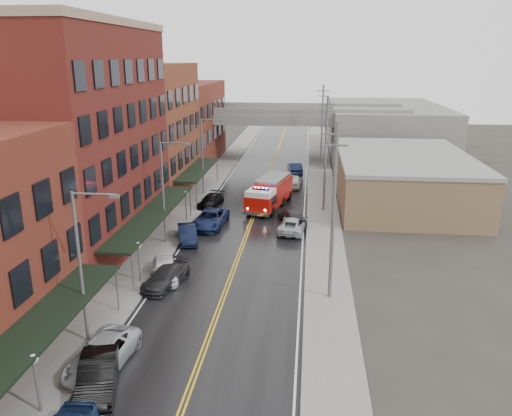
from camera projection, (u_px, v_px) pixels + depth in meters
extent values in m
cube|color=black|center=(250.00, 224.00, 48.98)|extent=(11.00, 160.00, 0.02)
cube|color=slate|center=(178.00, 221.00, 49.71)|extent=(3.00, 160.00, 0.15)
cube|color=slate|center=(325.00, 226.00, 48.21)|extent=(3.00, 160.00, 0.15)
cube|color=gray|center=(194.00, 221.00, 49.54)|extent=(0.30, 160.00, 0.15)
cube|color=gray|center=(308.00, 225.00, 48.38)|extent=(0.30, 160.00, 0.15)
cube|color=#591B17|center=(80.00, 142.00, 41.06)|extent=(9.00, 20.00, 18.00)
cube|color=brown|center=(148.00, 130.00, 58.14)|extent=(9.00, 15.00, 15.00)
cube|color=#622D19|center=(185.00, 124.00, 75.22)|extent=(9.00, 20.00, 12.00)
cube|color=#876548|center=(402.00, 179.00, 56.11)|extent=(14.00, 22.00, 5.00)
cube|color=slate|center=(384.00, 129.00, 83.99)|extent=(18.00, 30.00, 8.00)
cube|color=black|center=(33.00, 332.00, 24.15)|extent=(2.60, 16.00, 0.18)
cylinder|color=slate|center=(117.00, 291.00, 31.70)|extent=(0.10, 0.10, 3.00)
cube|color=black|center=(153.00, 214.00, 42.22)|extent=(2.60, 18.00, 0.18)
cylinder|color=slate|center=(132.00, 273.00, 34.36)|extent=(0.10, 0.10, 3.00)
cylinder|color=slate|center=(190.00, 203.00, 50.72)|extent=(0.10, 0.10, 3.00)
cube|color=black|center=(198.00, 169.00, 58.86)|extent=(2.60, 13.00, 0.18)
cylinder|color=slate|center=(196.00, 195.00, 53.38)|extent=(0.10, 0.10, 3.00)
cylinder|color=slate|center=(217.00, 171.00, 64.98)|extent=(0.10, 0.10, 3.00)
cylinder|color=#59595B|center=(38.00, 388.00, 22.61)|extent=(0.14, 0.14, 2.80)
sphere|color=silver|center=(33.00, 359.00, 22.17)|extent=(0.44, 0.44, 0.44)
cylinder|color=#59595B|center=(139.00, 265.00, 35.92)|extent=(0.14, 0.14, 2.80)
sphere|color=silver|center=(138.00, 245.00, 35.48)|extent=(0.44, 0.44, 0.44)
cylinder|color=#59595B|center=(186.00, 208.00, 49.23)|extent=(0.14, 0.14, 2.80)
sphere|color=silver|center=(186.00, 194.00, 48.79)|extent=(0.44, 0.44, 0.44)
cylinder|color=#59595B|center=(81.00, 270.00, 27.45)|extent=(0.18, 0.18, 9.00)
cylinder|color=#59595B|center=(94.00, 194.00, 26.04)|extent=(2.40, 0.12, 0.12)
cube|color=#59595B|center=(114.00, 196.00, 25.95)|extent=(0.50, 0.22, 0.18)
cylinder|color=#59595B|center=(163.00, 194.00, 42.66)|extent=(0.18, 0.18, 9.00)
cylinder|color=#59595B|center=(174.00, 143.00, 41.25)|extent=(2.40, 0.12, 0.12)
cube|color=#59595B|center=(187.00, 145.00, 41.17)|extent=(0.50, 0.22, 0.18)
cylinder|color=#59595B|center=(202.00, 158.00, 57.87)|extent=(0.18, 0.18, 9.00)
cylinder|color=#59595B|center=(212.00, 120.00, 56.47)|extent=(2.40, 0.12, 0.12)
cube|color=#59595B|center=(221.00, 121.00, 56.38)|extent=(0.50, 0.22, 0.18)
cylinder|color=#59595B|center=(333.00, 214.00, 32.22)|extent=(0.24, 0.24, 12.00)
cube|color=#59595B|center=(337.00, 134.00, 30.70)|extent=(1.80, 0.12, 0.12)
cube|color=#59595B|center=(336.00, 145.00, 30.91)|extent=(1.40, 0.12, 0.12)
cylinder|color=#59595B|center=(325.00, 156.00, 51.24)|extent=(0.24, 0.24, 12.00)
cube|color=#59595B|center=(328.00, 104.00, 49.72)|extent=(1.80, 0.12, 0.12)
cube|color=#59595B|center=(327.00, 111.00, 49.93)|extent=(1.40, 0.12, 0.12)
cylinder|color=#59595B|center=(322.00, 129.00, 70.26)|extent=(0.24, 0.24, 12.00)
cube|color=#59595B|center=(323.00, 91.00, 68.74)|extent=(1.80, 0.12, 0.12)
cube|color=#59595B|center=(323.00, 96.00, 68.94)|extent=(1.40, 0.12, 0.12)
cube|color=slate|center=(275.00, 117.00, 77.43)|extent=(40.00, 10.00, 1.50)
cube|color=slate|center=(206.00, 140.00, 79.66)|extent=(1.60, 8.00, 6.00)
cube|color=slate|center=(345.00, 142.00, 77.40)|extent=(1.60, 8.00, 6.00)
cube|color=#AF0F08|center=(273.00, 190.00, 55.01)|extent=(4.04, 6.48, 2.30)
cube|color=#AF0F08|center=(261.00, 203.00, 51.26)|extent=(3.31, 3.39, 1.64)
cube|color=silver|center=(261.00, 192.00, 50.94)|extent=(3.13, 3.15, 0.55)
cube|color=black|center=(262.00, 199.00, 51.36)|extent=(3.08, 2.34, 0.87)
cube|color=slate|center=(273.00, 178.00, 54.62)|extent=(3.68, 5.99, 0.33)
cube|color=black|center=(261.00, 189.00, 50.83)|extent=(1.77, 0.70, 0.15)
sphere|color=#FF0C0C|center=(255.00, 188.00, 51.00)|extent=(0.22, 0.22, 0.22)
sphere|color=#1933FF|center=(266.00, 189.00, 50.62)|extent=(0.22, 0.22, 0.22)
cylinder|color=black|center=(250.00, 209.00, 51.78)|extent=(1.15, 0.62, 1.09)
cylinder|color=black|center=(272.00, 212.00, 51.02)|extent=(1.15, 0.62, 1.09)
cylinder|color=black|center=(261.00, 200.00, 55.23)|extent=(1.15, 0.62, 1.09)
cylinder|color=black|center=(282.00, 202.00, 54.46)|extent=(1.15, 0.62, 1.09)
cylinder|color=black|center=(269.00, 194.00, 57.69)|extent=(1.15, 0.62, 1.09)
cylinder|color=black|center=(289.00, 196.00, 56.93)|extent=(1.15, 0.62, 1.09)
imported|color=black|center=(98.00, 374.00, 24.51)|extent=(3.07, 5.31, 1.65)
imported|color=#AFB3B7|center=(102.00, 354.00, 26.27)|extent=(2.89, 5.54, 1.49)
imported|color=#272729|center=(166.00, 277.00, 35.63)|extent=(3.10, 5.12, 1.39)
imported|color=white|center=(165.00, 269.00, 36.69)|extent=(3.13, 5.03, 1.60)
imported|color=black|center=(187.00, 234.00, 44.18)|extent=(2.83, 4.71, 1.47)
imported|color=#13204A|center=(211.00, 219.00, 47.99)|extent=(3.07, 5.98, 1.61)
imported|color=black|center=(211.00, 201.00, 54.47)|extent=(2.62, 4.81, 1.32)
imported|color=#AEB2B7|center=(293.00, 225.00, 46.63)|extent=(2.93, 5.24, 1.39)
imported|color=#262629|center=(292.00, 217.00, 48.86)|extent=(3.44, 5.34, 1.44)
imported|color=silver|center=(294.00, 181.00, 62.51)|extent=(2.18, 4.79, 1.59)
imported|color=black|center=(295.00, 168.00, 69.48)|extent=(2.40, 5.14, 1.63)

